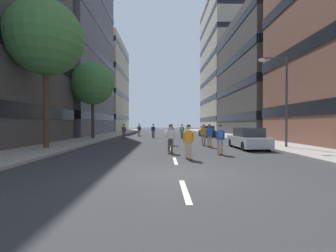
# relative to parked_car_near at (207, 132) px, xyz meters

# --- Properties ---
(ground_plane) EXTENTS (146.66, 146.66, 0.00)m
(ground_plane) POSITION_rel_parked_car_near_xyz_m (-5.57, 0.68, -0.70)
(ground_plane) COLOR #333335
(sidewalk_left) EXTENTS (3.90, 67.22, 0.14)m
(sidewalk_left) POSITION_rel_parked_car_near_xyz_m (-14.29, 3.74, -0.63)
(sidewalk_left) COLOR #9E9991
(sidewalk_left) RESTS_ON ground_plane
(sidewalk_right) EXTENTS (3.90, 67.22, 0.14)m
(sidewalk_right) POSITION_rel_parked_car_near_xyz_m (3.15, 3.74, -0.63)
(sidewalk_right) COLOR #9E9991
(sidewalk_right) RESTS_ON ground_plane
(lane_markings) EXTENTS (0.16, 57.20, 0.01)m
(lane_markings) POSITION_rel_parked_car_near_xyz_m (-5.57, 1.74, -0.70)
(lane_markings) COLOR silver
(lane_markings) RESTS_ON ground_plane
(building_left_mid) EXTENTS (13.68, 18.90, 34.24)m
(building_left_mid) POSITION_rel_parked_car_near_xyz_m (-23.03, 5.85, 16.51)
(building_left_mid) COLOR slate
(building_left_mid) RESTS_ON ground_plane
(building_left_far) EXTENTS (13.68, 18.83, 22.26)m
(building_left_far) POSITION_rel_parked_car_near_xyz_m (-23.03, 26.71, 10.52)
(building_left_far) COLOR #BCB29E
(building_left_far) RESTS_ON ground_plane
(building_right_mid) EXTENTS (13.68, 20.73, 18.66)m
(building_right_mid) POSITION_rel_parked_car_near_xyz_m (11.89, 5.85, 8.72)
(building_right_mid) COLOR #4C4744
(building_right_mid) RESTS_ON ground_plane
(building_right_far) EXTENTS (13.68, 21.77, 34.22)m
(building_right_far) POSITION_rel_parked_car_near_xyz_m (11.89, 26.71, 16.50)
(building_right_far) COLOR #B2A893
(building_right_far) RESTS_ON ground_plane
(parked_car_near) EXTENTS (1.82, 4.40, 1.52)m
(parked_car_near) POSITION_rel_parked_car_near_xyz_m (0.00, 0.00, 0.00)
(parked_car_near) COLOR black
(parked_car_near) RESTS_ON ground_plane
(parked_car_mid) EXTENTS (1.82, 4.40, 1.52)m
(parked_car_mid) POSITION_rel_parked_car_near_xyz_m (0.00, -15.42, 0.00)
(parked_car_mid) COLOR #B2B7BF
(parked_car_mid) RESTS_ON ground_plane
(street_tree_near) EXTENTS (5.12, 5.12, 10.18)m
(street_tree_near) POSITION_rel_parked_car_near_xyz_m (-14.29, -15.79, 7.03)
(street_tree_near) COLOR #4C3823
(street_tree_near) RESTS_ON sidewalk_left
(street_tree_mid) EXTENTS (4.89, 4.89, 8.75)m
(street_tree_mid) POSITION_rel_parked_car_near_xyz_m (-14.29, -5.13, 5.73)
(street_tree_mid) COLOR #4C3823
(street_tree_mid) RESTS_ON sidewalk_left
(streetlamp_right) EXTENTS (2.13, 0.30, 6.50)m
(streetlamp_right) POSITION_rel_parked_car_near_xyz_m (2.39, -15.50, 3.44)
(streetlamp_right) COLOR #3F3F44
(streetlamp_right) RESTS_ON sidewalk_right
(skater_0) EXTENTS (0.57, 0.92, 1.78)m
(skater_0) POSITION_rel_parked_car_near_xyz_m (-9.62, 1.31, 0.32)
(skater_0) COLOR brown
(skater_0) RESTS_ON ground_plane
(skater_1) EXTENTS (0.56, 0.92, 1.78)m
(skater_1) POSITION_rel_parked_car_near_xyz_m (-2.62, -14.46, 0.29)
(skater_1) COLOR brown
(skater_1) RESTS_ON ground_plane
(skater_2) EXTENTS (0.56, 0.92, 1.78)m
(skater_2) POSITION_rel_parked_car_near_xyz_m (-2.81, -18.54, 0.32)
(skater_2) COLOR brown
(skater_2) RESTS_ON ground_plane
(skater_3) EXTENTS (0.57, 0.92, 1.78)m
(skater_3) POSITION_rel_parked_car_near_xyz_m (-2.80, -13.01, 0.29)
(skater_3) COLOR brown
(skater_3) RESTS_ON ground_plane
(skater_4) EXTENTS (0.54, 0.91, 1.78)m
(skater_4) POSITION_rel_parked_car_near_xyz_m (-5.46, -12.58, 0.32)
(skater_4) COLOR brown
(skater_4) RESTS_ON ground_plane
(skater_5) EXTENTS (0.57, 0.92, 1.78)m
(skater_5) POSITION_rel_parked_car_near_xyz_m (-3.83, -3.57, 0.32)
(skater_5) COLOR brown
(skater_5) RESTS_ON ground_plane
(skater_6) EXTENTS (0.53, 0.90, 1.78)m
(skater_6) POSITION_rel_parked_car_near_xyz_m (-7.41, -2.59, 0.32)
(skater_6) COLOR brown
(skater_6) RESTS_ON ground_plane
(skater_7) EXTENTS (0.57, 0.92, 1.78)m
(skater_7) POSITION_rel_parked_car_near_xyz_m (-4.75, 7.32, 0.32)
(skater_7) COLOR brown
(skater_7) RESTS_ON ground_plane
(skater_8) EXTENTS (0.56, 0.92, 1.78)m
(skater_8) POSITION_rel_parked_car_near_xyz_m (-5.71, -17.86, 0.29)
(skater_8) COLOR brown
(skater_8) RESTS_ON ground_plane
(skater_9) EXTENTS (0.57, 0.92, 1.78)m
(skater_9) POSITION_rel_parked_car_near_xyz_m (-10.80, -4.76, 0.32)
(skater_9) COLOR brown
(skater_9) RESTS_ON ground_plane
(skater_10) EXTENTS (0.55, 0.91, 1.78)m
(skater_10) POSITION_rel_parked_car_near_xyz_m (-4.86, -20.26, 0.29)
(skater_10) COLOR brown
(skater_10) RESTS_ON ground_plane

